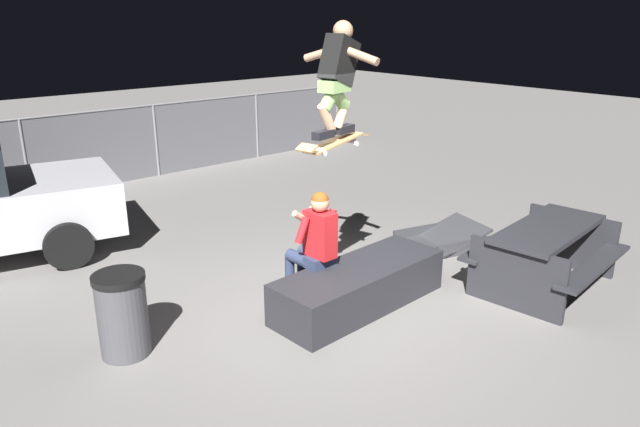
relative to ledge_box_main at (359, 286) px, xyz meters
name	(u,v)px	position (x,y,z in m)	size (l,w,h in m)	color
ground_plane	(332,310)	(-0.29, 0.11, -0.23)	(40.00, 40.00, 0.00)	slate
ledge_box_main	(359,286)	(0.00, 0.00, 0.00)	(2.07, 0.72, 0.47)	#28282D
person_sitting_on_ledge	(313,242)	(-0.31, 0.40, 0.49)	(0.59, 0.76, 1.30)	#2D3856
skateboard	(334,143)	(-0.15, 0.27, 1.57)	(1.04, 0.40, 0.13)	#AD8451
skater_airborne	(338,74)	(-0.09, 0.28, 2.26)	(0.64, 0.88, 1.12)	black
kicker_ramp	(444,241)	(2.14, 0.49, -0.17)	(1.25, 1.06, 0.39)	#38383D
picnic_table_back	(546,247)	(1.98, -1.07, 0.27)	(1.83, 1.51, 0.75)	#28282D
trash_bin	(122,314)	(-2.34, 0.76, 0.18)	(0.48, 0.48, 0.82)	#47474C
fence_back	(95,147)	(-0.29, 6.55, 0.51)	(12.05, 0.05, 1.40)	slate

